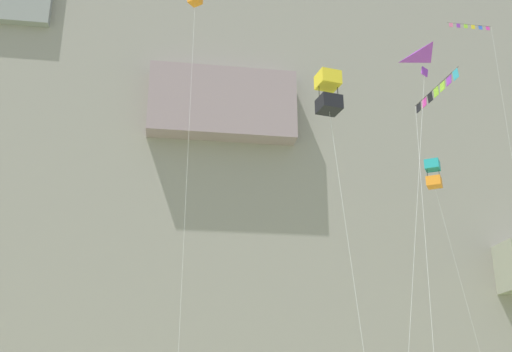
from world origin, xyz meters
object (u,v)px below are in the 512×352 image
object	(u,v)px
kite_banner_upper_left	(436,110)
kite_box_mid_right	(433,174)
kite_delta_far_right	(431,80)
kite_box_low_left	(329,93)
kite_banner_high_center	(483,79)

from	to	relation	value
kite_banner_upper_left	kite_box_mid_right	bearing A→B (deg)	65.87
kite_box_mid_right	kite_banner_upper_left	distance (m)	20.43
kite_delta_far_right	kite_box_low_left	distance (m)	4.53
kite_delta_far_right	kite_box_low_left	bearing A→B (deg)	166.34
kite_box_mid_right	kite_box_low_left	bearing A→B (deg)	-125.81
kite_box_mid_right	kite_banner_upper_left	world-z (taller)	kite_box_mid_right
kite_delta_far_right	kite_banner_upper_left	bearing A→B (deg)	60.46
kite_banner_high_center	kite_box_low_left	size ratio (longest dim) A/B	1.84
kite_box_mid_right	kite_box_low_left	world-z (taller)	kite_box_mid_right
kite_banner_high_center	kite_banner_upper_left	bearing A→B (deg)	-127.41
kite_box_low_left	kite_banner_upper_left	size ratio (longest dim) A/B	1.02
kite_box_low_left	kite_banner_upper_left	xyz separation A→B (m)	(4.97, -0.04, -0.48)
kite_banner_high_center	kite_box_mid_right	bearing A→B (deg)	134.12
kite_banner_upper_left	kite_banner_high_center	bearing A→B (deg)	52.59
kite_banner_high_center	kite_box_mid_right	xyz separation A→B (m)	(-3.23, 3.33, -6.66)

